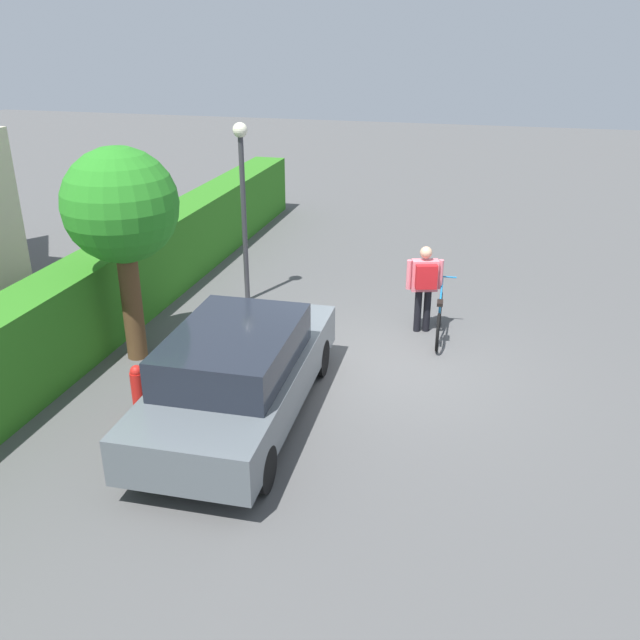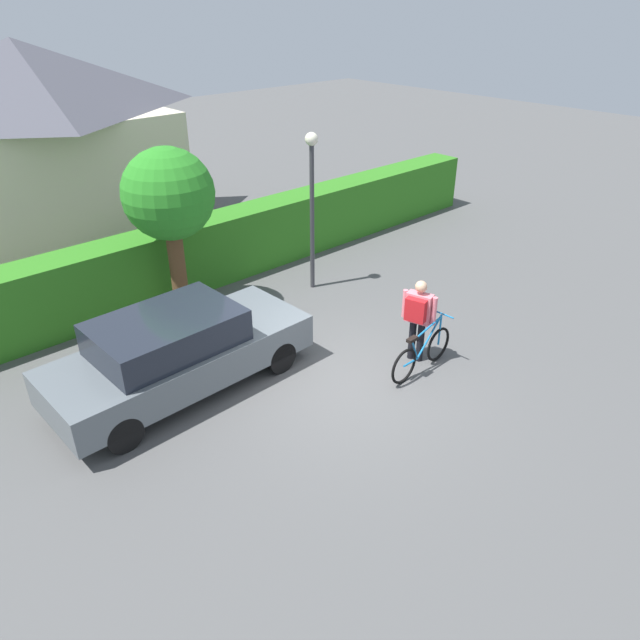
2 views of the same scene
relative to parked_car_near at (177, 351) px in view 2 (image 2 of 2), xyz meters
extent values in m
plane|color=#515151|center=(2.20, -1.70, -0.75)|extent=(60.00, 60.00, 0.00)
cube|color=#2F791E|center=(2.20, 3.35, 0.02)|extent=(19.00, 0.90, 1.53)
cube|color=beige|center=(1.13, 8.76, 0.88)|extent=(6.56, 4.49, 3.27)
pyramid|color=#4C4C56|center=(1.13, 8.76, 3.43)|extent=(6.89, 4.72, 1.82)
cube|color=slate|center=(0.06, 0.00, -0.15)|extent=(4.52, 1.86, 0.61)
cube|color=#1E232D|center=(-0.14, 0.00, 0.43)|extent=(2.36, 1.60, 0.55)
cylinder|color=black|center=(1.56, 0.82, -0.45)|extent=(0.59, 0.19, 0.59)
cylinder|color=black|center=(1.60, -0.75, -0.45)|extent=(0.59, 0.19, 0.59)
cylinder|color=black|center=(-1.49, 0.75, -0.45)|extent=(0.59, 0.19, 0.59)
cylinder|color=black|center=(-1.45, -0.82, -0.45)|extent=(0.59, 0.19, 0.59)
torus|color=black|center=(3.98, -2.43, -0.42)|extent=(0.67, 0.08, 0.67)
torus|color=black|center=(2.96, -2.48, -0.42)|extent=(0.67, 0.08, 0.67)
cylinder|color=#1972B2|center=(3.67, -2.44, -0.12)|extent=(0.67, 0.07, 0.66)
cylinder|color=#1972B2|center=(3.24, -2.46, -0.20)|extent=(0.25, 0.05, 0.47)
cylinder|color=#1972B2|center=(3.53, -2.45, 0.08)|extent=(0.81, 0.08, 0.19)
cylinder|color=#1972B2|center=(3.15, -2.47, -0.42)|extent=(0.39, 0.06, 0.05)
cylinder|color=#1972B2|center=(3.98, -2.43, -0.11)|extent=(0.04, 0.04, 0.62)
cube|color=black|center=(3.14, -2.47, 0.05)|extent=(0.22, 0.11, 0.06)
cylinder|color=#1972B2|center=(3.98, -2.43, 0.23)|extent=(0.05, 0.50, 0.03)
cylinder|color=black|center=(3.68, -2.05, -0.35)|extent=(0.13, 0.13, 0.80)
cylinder|color=black|center=(3.73, -2.21, -0.35)|extent=(0.13, 0.13, 0.80)
cube|color=#E5727F|center=(3.71, -2.13, 0.33)|extent=(0.32, 0.50, 0.56)
sphere|color=tan|center=(3.71, -2.13, 0.75)|extent=(0.22, 0.22, 0.22)
cylinder|color=#E5727F|center=(3.63, -1.86, 0.34)|extent=(0.09, 0.09, 0.54)
cylinder|color=#E5727F|center=(3.78, -2.40, 0.34)|extent=(0.09, 0.09, 0.54)
cube|color=red|center=(3.55, -2.17, 0.36)|extent=(0.26, 0.40, 0.43)
cylinder|color=#38383D|center=(4.35, 1.48, 0.88)|extent=(0.10, 0.10, 3.25)
sphere|color=#F2EDCC|center=(4.35, 1.48, 2.62)|extent=(0.28, 0.28, 0.28)
cylinder|color=brown|center=(1.46, 2.40, 0.28)|extent=(0.33, 0.33, 2.06)
sphere|color=#298523|center=(1.46, 2.40, 1.86)|extent=(1.80, 1.80, 1.80)
cylinder|color=red|center=(-0.27, 1.43, -0.40)|extent=(0.20, 0.20, 0.70)
sphere|color=red|center=(-0.27, 1.43, -0.03)|extent=(0.18, 0.18, 0.18)
camera|label=1|loc=(-7.87, -3.15, 4.43)|focal=38.53mm
camera|label=2|loc=(-3.87, -7.79, 5.25)|focal=33.04mm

